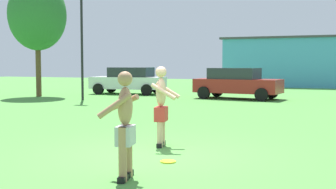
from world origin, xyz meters
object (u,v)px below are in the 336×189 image
Objects in this scene: player_near at (161,104)px; frisbee at (168,162)px; player_in_gray at (125,123)px; car_white_near_post at (129,80)px; car_red_mid_lot at (237,83)px; tree_left_field at (37,15)px; lamp_post at (82,25)px.

player_near is 1.81m from frisbee.
player_in_gray is 19.26m from car_white_near_post.
car_red_mid_lot is 0.70× the size of tree_left_field.
player_in_gray is 16.18m from car_red_mid_lot.
lamp_post reaches higher than player_in_gray.
tree_left_field is (-12.64, 12.28, 4.43)m from frisbee.
player_in_gray is 18.79m from tree_left_field.
lamp_post is at bearing 125.48° from player_in_gray.
car_white_near_post is at bearing 170.74° from car_red_mid_lot.
frisbee is (0.18, 1.34, -0.88)m from player_in_gray.
frisbee is 18.18m from car_white_near_post.
car_white_near_post is at bearing 116.93° from player_in_gray.
lamp_post is at bearing 130.57° from player_near.
tree_left_field is (-10.50, -2.45, 3.62)m from car_red_mid_lot.
frisbee is at bearing -44.16° from tree_left_field.
player_in_gray is 0.26× the size of tree_left_field.
car_red_mid_lot is 0.73× the size of lamp_post.
lamp_post reaches higher than frisbee.
player_near is 16.60m from car_white_near_post.
tree_left_field is at bearing -136.42° from car_white_near_post.
tree_left_field is (-3.52, 1.07, 0.73)m from lamp_post.
player_near is 0.39× the size of car_white_near_post.
lamp_post is at bearing -153.27° from car_red_mid_lot.
player_in_gray is 0.38× the size of car_red_mid_lot.
car_red_mid_lot is 11.37m from tree_left_field.
tree_left_field reaches higher than car_white_near_post.
car_red_mid_lot reaches higher than frisbee.
player_near is at bearing 117.32° from frisbee.
tree_left_field is at bearing -166.86° from car_red_mid_lot.
frisbee is 14.90m from car_red_mid_lot.
car_white_near_post reaches higher than frisbee.
player_near is at bearing 101.08° from player_in_gray.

